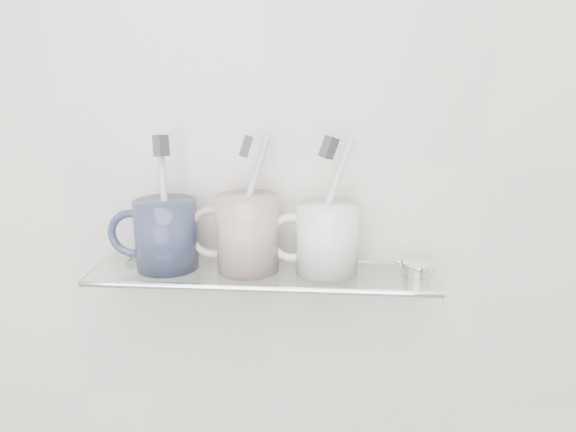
# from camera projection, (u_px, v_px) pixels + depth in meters

# --- Properties ---
(wall_back) EXTENTS (2.50, 0.00, 2.50)m
(wall_back) POSITION_uv_depth(u_px,v_px,m) (266.00, 162.00, 0.84)
(wall_back) COLOR beige
(wall_back) RESTS_ON ground
(shelf_glass) EXTENTS (0.50, 0.12, 0.01)m
(shelf_glass) POSITION_uv_depth(u_px,v_px,m) (262.00, 274.00, 0.82)
(shelf_glass) COLOR silver
(shelf_glass) RESTS_ON wall_back
(shelf_rail) EXTENTS (0.50, 0.01, 0.01)m
(shelf_rail) POSITION_uv_depth(u_px,v_px,m) (257.00, 289.00, 0.76)
(shelf_rail) COLOR silver
(shelf_rail) RESTS_ON shelf_glass
(bracket_left) EXTENTS (0.02, 0.03, 0.02)m
(bracket_left) POSITION_uv_depth(u_px,v_px,m) (134.00, 266.00, 0.88)
(bracket_left) COLOR silver
(bracket_left) RESTS_ON wall_back
(bracket_right) EXTENTS (0.02, 0.03, 0.02)m
(bracket_right) POSITION_uv_depth(u_px,v_px,m) (404.00, 273.00, 0.85)
(bracket_right) COLOR silver
(bracket_right) RESTS_ON wall_back
(mug_left) EXTENTS (0.09, 0.09, 0.10)m
(mug_left) POSITION_uv_depth(u_px,v_px,m) (166.00, 234.00, 0.82)
(mug_left) COLOR #20283F
(mug_left) RESTS_ON shelf_glass
(mug_left_handle) EXTENTS (0.07, 0.01, 0.07)m
(mug_left_handle) POSITION_uv_depth(u_px,v_px,m) (132.00, 234.00, 0.82)
(mug_left_handle) COLOR #20283F
(mug_left_handle) RESTS_ON mug_left
(toothbrush_left) EXTENTS (0.02, 0.04, 0.19)m
(toothbrush_left) POSITION_uv_depth(u_px,v_px,m) (164.00, 201.00, 0.80)
(toothbrush_left) COLOR silver
(toothbrush_left) RESTS_ON mug_left
(bristles_left) EXTENTS (0.02, 0.03, 0.03)m
(bristles_left) POSITION_uv_depth(u_px,v_px,m) (161.00, 146.00, 0.78)
(bristles_left) COLOR #373A40
(bristles_left) RESTS_ON toothbrush_left
(mug_center) EXTENTS (0.10, 0.10, 0.11)m
(mug_center) POSITION_uv_depth(u_px,v_px,m) (248.00, 233.00, 0.81)
(mug_center) COLOR silver
(mug_center) RESTS_ON shelf_glass
(mug_center_handle) EXTENTS (0.08, 0.01, 0.08)m
(mug_center_handle) POSITION_uv_depth(u_px,v_px,m) (213.00, 233.00, 0.81)
(mug_center_handle) COLOR silver
(mug_center_handle) RESTS_ON mug_center
(toothbrush_center) EXTENTS (0.07, 0.05, 0.18)m
(toothbrush_center) POSITION_uv_depth(u_px,v_px,m) (247.00, 203.00, 0.80)
(toothbrush_center) COLOR #A8ACBB
(toothbrush_center) RESTS_ON mug_center
(bristles_center) EXTENTS (0.02, 0.03, 0.04)m
(bristles_center) POSITION_uv_depth(u_px,v_px,m) (246.00, 147.00, 0.77)
(bristles_center) COLOR #373A40
(bristles_center) RESTS_ON toothbrush_center
(mug_right) EXTENTS (0.09, 0.09, 0.10)m
(mug_right) POSITION_uv_depth(u_px,v_px,m) (327.00, 239.00, 0.80)
(mug_right) COLOR silver
(mug_right) RESTS_ON shelf_glass
(mug_right_handle) EXTENTS (0.07, 0.01, 0.07)m
(mug_right_handle) POSITION_uv_depth(u_px,v_px,m) (292.00, 238.00, 0.80)
(mug_right_handle) COLOR silver
(mug_right_handle) RESTS_ON mug_right
(toothbrush_right) EXTENTS (0.07, 0.03, 0.18)m
(toothbrush_right) POSITION_uv_depth(u_px,v_px,m) (328.00, 204.00, 0.79)
(toothbrush_right) COLOR silver
(toothbrush_right) RESTS_ON mug_right
(bristles_right) EXTENTS (0.03, 0.03, 0.04)m
(bristles_right) POSITION_uv_depth(u_px,v_px,m) (329.00, 148.00, 0.77)
(bristles_right) COLOR #373A40
(bristles_right) RESTS_ON toothbrush_right
(chrome_cap) EXTENTS (0.04, 0.04, 0.02)m
(chrome_cap) POSITION_uv_depth(u_px,v_px,m) (418.00, 269.00, 0.80)
(chrome_cap) COLOR silver
(chrome_cap) RESTS_ON shelf_glass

